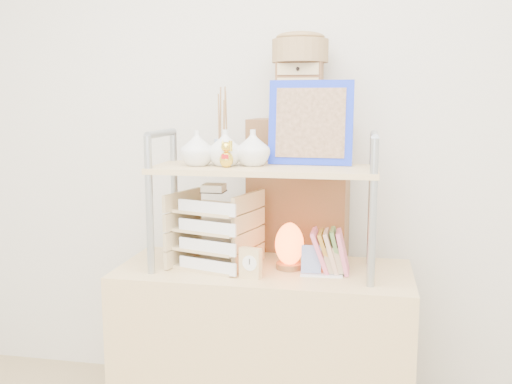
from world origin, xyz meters
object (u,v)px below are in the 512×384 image
at_px(letter_tray, 215,234).
at_px(salt_lamp, 289,245).
at_px(cabinet, 298,263).
at_px(desk, 264,354).

relative_size(letter_tray, salt_lamp, 1.80).
bearing_deg(letter_tray, cabinet, 50.43).
distance_m(letter_tray, salt_lamp, 0.31).
relative_size(desk, letter_tray, 3.47).
bearing_deg(desk, letter_tray, -179.59).
height_order(desk, salt_lamp, salt_lamp).
relative_size(cabinet, letter_tray, 3.90).
bearing_deg(desk, cabinet, 74.89).
bearing_deg(salt_lamp, cabinet, 90.55).
bearing_deg(cabinet, desk, -101.65).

